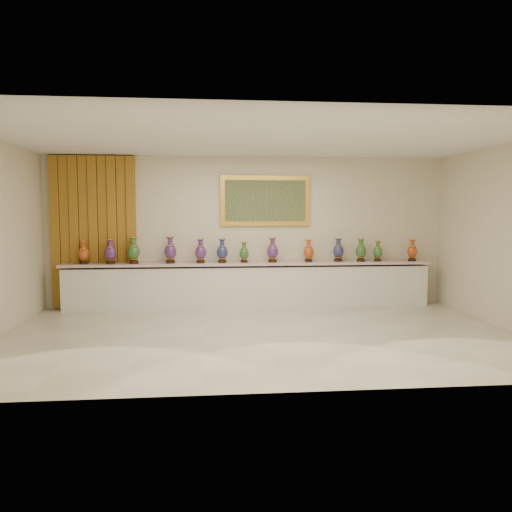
{
  "coord_description": "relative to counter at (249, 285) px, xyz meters",
  "views": [
    {
      "loc": [
        -0.81,
        -7.54,
        1.9
      ],
      "look_at": [
        0.08,
        1.7,
        1.07
      ],
      "focal_mm": 35.0,
      "sensor_mm": 36.0,
      "label": 1
    }
  ],
  "objects": [
    {
      "name": "room",
      "position": [
        -2.49,
        0.17,
        1.16
      ],
      "size": [
        8.0,
        8.0,
        8.0
      ],
      "color": "beige",
      "rests_on": "ground"
    },
    {
      "name": "vase_9",
      "position": [
        1.81,
        0.02,
        0.67
      ],
      "size": [
        0.25,
        0.25,
        0.47
      ],
      "rotation": [
        0.0,
        0.0,
        -0.14
      ],
      "color": "black",
      "rests_on": "counter"
    },
    {
      "name": "vase_2",
      "position": [
        -2.25,
        -0.04,
        0.69
      ],
      "size": [
        0.31,
        0.31,
        0.51
      ],
      "rotation": [
        0.0,
        0.0,
        0.36
      ],
      "color": "black",
      "rests_on": "counter"
    },
    {
      "name": "vase_8",
      "position": [
        1.19,
        0.0,
        0.66
      ],
      "size": [
        0.21,
        0.21,
        0.44
      ],
      "rotation": [
        0.0,
        0.0,
        -0.04
      ],
      "color": "black",
      "rests_on": "counter"
    },
    {
      "name": "vase_0",
      "position": [
        -3.19,
        -0.01,
        0.66
      ],
      "size": [
        0.21,
        0.21,
        0.45
      ],
      "rotation": [
        0.0,
        0.0,
        -0.0
      ],
      "color": "black",
      "rests_on": "counter"
    },
    {
      "name": "counter",
      "position": [
        0.0,
        0.0,
        0.0
      ],
      "size": [
        7.28,
        0.48,
        0.9
      ],
      "color": "white",
      "rests_on": "ground"
    },
    {
      "name": "vase_7",
      "position": [
        0.46,
        -0.03,
        0.68
      ],
      "size": [
        0.3,
        0.3,
        0.49
      ],
      "rotation": [
        0.0,
        0.0,
        -0.42
      ],
      "color": "black",
      "rests_on": "counter"
    },
    {
      "name": "vase_5",
      "position": [
        -0.54,
        -0.03,
        0.68
      ],
      "size": [
        0.29,
        0.29,
        0.47
      ],
      "rotation": [
        0.0,
        0.0,
        0.39
      ],
      "color": "black",
      "rests_on": "counter"
    },
    {
      "name": "vase_3",
      "position": [
        -1.55,
        -0.01,
        0.7
      ],
      "size": [
        0.29,
        0.29,
        0.52
      ],
      "rotation": [
        0.0,
        0.0,
        0.26
      ],
      "color": "black",
      "rests_on": "counter"
    },
    {
      "name": "ground",
      "position": [
        0.0,
        -2.27,
        -0.44
      ],
      "size": [
        8.0,
        8.0,
        0.0
      ],
      "primitive_type": "plane",
      "color": "beige",
      "rests_on": "ground"
    },
    {
      "name": "vase_4",
      "position": [
        -0.96,
        -0.05,
        0.68
      ],
      "size": [
        0.26,
        0.26,
        0.47
      ],
      "rotation": [
        0.0,
        0.0,
        0.22
      ],
      "color": "black",
      "rests_on": "counter"
    },
    {
      "name": "vase_1",
      "position": [
        -2.68,
        -0.05,
        0.68
      ],
      "size": [
        0.25,
        0.25,
        0.48
      ],
      "rotation": [
        0.0,
        0.0,
        -0.13
      ],
      "color": "black",
      "rests_on": "counter"
    },
    {
      "name": "vase_11",
      "position": [
        2.62,
        -0.02,
        0.65
      ],
      "size": [
        0.22,
        0.22,
        0.42
      ],
      "rotation": [
        0.0,
        0.0,
        -0.18
      ],
      "color": "black",
      "rests_on": "counter"
    },
    {
      "name": "vase_10",
      "position": [
        2.26,
        -0.04,
        0.67
      ],
      "size": [
        0.22,
        0.22,
        0.46
      ],
      "rotation": [
        0.0,
        0.0,
        0.02
      ],
      "color": "black",
      "rests_on": "counter"
    },
    {
      "name": "vase_6",
      "position": [
        -0.11,
        -0.03,
        0.65
      ],
      "size": [
        0.19,
        0.19,
        0.41
      ],
      "rotation": [
        0.0,
        0.0,
        -0.0
      ],
      "color": "black",
      "rests_on": "counter"
    },
    {
      "name": "label_card",
      "position": [
        -0.83,
        -0.14,
        0.47
      ],
      "size": [
        0.1,
        0.06,
        0.0
      ],
      "primitive_type": "cube",
      "color": "white",
      "rests_on": "counter"
    },
    {
      "name": "vase_12",
      "position": [
        3.33,
        -0.03,
        0.66
      ],
      "size": [
        0.22,
        0.22,
        0.44
      ],
      "rotation": [
        0.0,
        0.0,
        -0.1
      ],
      "color": "black",
      "rests_on": "counter"
    }
  ]
}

